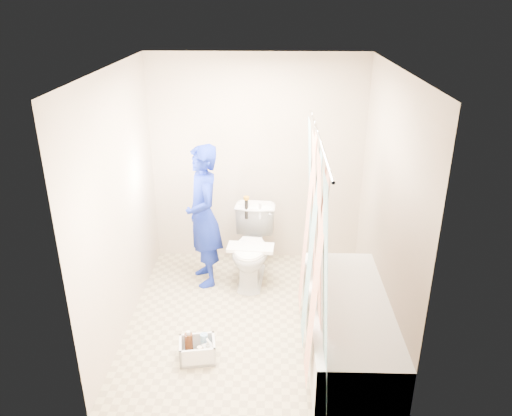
{
  "coord_description": "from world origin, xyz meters",
  "views": [
    {
      "loc": [
        0.16,
        -4.08,
        2.96
      ],
      "look_at": [
        0.02,
        0.39,
        1.02
      ],
      "focal_mm": 35.0,
      "sensor_mm": 36.0,
      "label": 1
    }
  ],
  "objects_px": {
    "bathtub": "(347,324)",
    "toilet": "(252,248)",
    "cleaning_caddy": "(199,351)",
    "plumber": "(203,216)"
  },
  "relations": [
    {
      "from": "bathtub",
      "to": "toilet",
      "type": "bearing_deg",
      "value": 127.54
    },
    {
      "from": "plumber",
      "to": "toilet",
      "type": "bearing_deg",
      "value": 72.13
    },
    {
      "from": "bathtub",
      "to": "plumber",
      "type": "bearing_deg",
      "value": 141.09
    },
    {
      "from": "toilet",
      "to": "cleaning_caddy",
      "type": "xyz_separation_m",
      "value": [
        -0.42,
        -1.33,
        -0.31
      ]
    },
    {
      "from": "toilet",
      "to": "plumber",
      "type": "height_order",
      "value": "plumber"
    },
    {
      "from": "plumber",
      "to": "cleaning_caddy",
      "type": "height_order",
      "value": "plumber"
    },
    {
      "from": "bathtub",
      "to": "plumber",
      "type": "distance_m",
      "value": 1.87
    },
    {
      "from": "toilet",
      "to": "cleaning_caddy",
      "type": "distance_m",
      "value": 1.43
    },
    {
      "from": "plumber",
      "to": "bathtub",
      "type": "bearing_deg",
      "value": 30.57
    },
    {
      "from": "bathtub",
      "to": "toilet",
      "type": "xyz_separation_m",
      "value": [
        -0.89,
        1.15,
        0.13
      ]
    }
  ]
}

